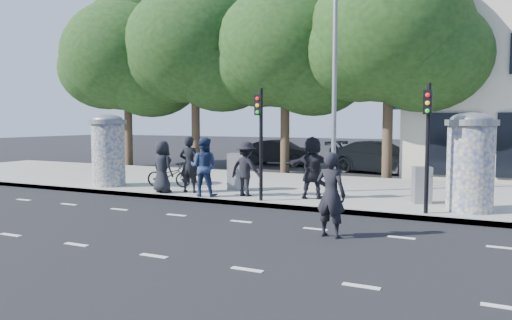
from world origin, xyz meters
The scene contains 25 objects.
ground centered at (0.00, 0.00, 0.00)m, with size 120.00×120.00×0.00m, color black.
sidewalk centered at (0.00, 7.50, 0.07)m, with size 40.00×8.00×0.15m, color gray.
curb centered at (0.00, 3.55, 0.07)m, with size 40.00×0.10×0.16m, color slate.
lane_dash_near centered at (0.00, -2.20, 0.00)m, with size 32.00×0.12×0.01m, color silver.
lane_dash_far centered at (0.00, 1.40, 0.00)m, with size 32.00×0.12×0.01m, color silver.
ad_column_left centered at (-7.20, 4.50, 1.54)m, with size 1.36×1.36×2.65m.
ad_column_right centered at (5.20, 4.70, 1.54)m, with size 1.36×1.36×2.65m.
traffic_pole_near centered at (-0.60, 3.79, 2.23)m, with size 0.22×0.31×3.40m.
traffic_pole_far centered at (4.20, 3.79, 2.23)m, with size 0.22×0.31×3.40m.
street_lamp centered at (0.80, 6.63, 4.79)m, with size 0.25×0.93×8.00m.
tree_far_left centered at (-13.00, 12.50, 6.19)m, with size 7.20×7.20×9.26m.
tree_mid_left centered at (-8.50, 12.50, 6.50)m, with size 7.20×7.20×9.57m.
tree_near_left centered at (-3.50, 12.70, 6.06)m, with size 6.80×6.80×8.97m.
tree_center centered at (1.50, 12.30, 6.31)m, with size 7.00×7.00×9.30m.
ped_a centered at (-4.31, 3.91, 1.03)m, with size 0.86×0.56×1.76m, color black.
ped_b centered at (-3.50, 4.32, 1.10)m, with size 0.70×0.46×1.91m, color black.
ped_c centered at (-2.64, 3.86, 1.10)m, with size 0.92×0.72×1.90m, color navy.
ped_d centered at (-1.43, 4.48, 1.03)m, with size 1.14×0.65×1.76m, color black.
ped_f centered at (0.66, 4.93, 1.12)m, with size 1.80×0.65×1.94m, color black.
man_road centered at (2.56, 0.78, 0.95)m, with size 0.69×0.45×1.90m, color black.
bicycle centered at (-4.94, 5.14, 0.59)m, with size 1.67×0.58×0.88m, color black.
cabinet_left centered at (-2.33, 5.59, 0.79)m, with size 0.62×0.45×1.29m, color slate.
cabinet_right centered at (3.88, 5.47, 0.69)m, with size 0.52×0.37×1.08m, color gray.
car_mid centered at (-5.52, 16.84, 0.72)m, with size 4.35×1.52×1.43m, color black.
car_right centered at (0.74, 14.82, 0.78)m, with size 5.38×2.19×1.56m, color #505357.
Camera 1 is at (5.84, -9.76, 2.59)m, focal length 35.00 mm.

